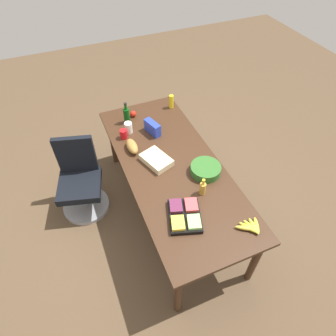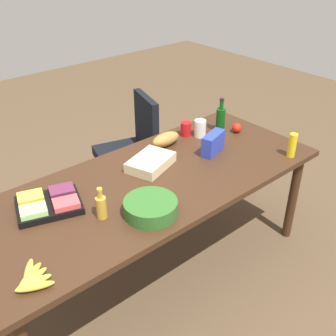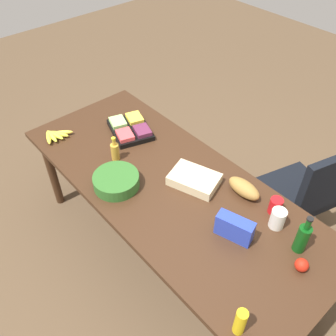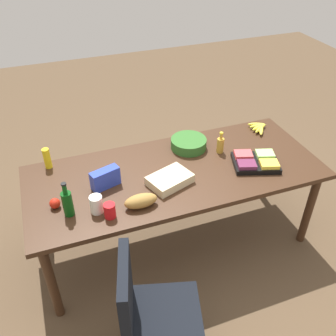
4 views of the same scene
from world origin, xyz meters
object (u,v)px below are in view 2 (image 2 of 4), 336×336
object	(u,v)px
chip_bag_blue	(213,144)
red_solo_cup	(186,129)
conference_table	(152,190)
mustard_bottle	(292,145)
office_chair	(131,159)
wine_bottle	(221,119)
dressing_bottle	(101,206)
fruit_platter	(49,204)
sheet_cake	(151,162)
salad_bowl	(151,207)
bread_loaf	(166,139)
apple_red	(237,128)
banana_bunch	(32,279)
mayo_jar	(200,128)

from	to	relation	value
chip_bag_blue	red_solo_cup	size ratio (longest dim) A/B	2.00
conference_table	mustard_bottle	distance (m)	1.04
office_chair	chip_bag_blue	xyz separation A→B (m)	(0.07, -0.95, 0.52)
wine_bottle	dressing_bottle	xyz separation A→B (m)	(-1.32, -0.34, -0.03)
conference_table	fruit_platter	size ratio (longest dim) A/B	5.51
wine_bottle	fruit_platter	world-z (taller)	wine_bottle
sheet_cake	conference_table	bearing A→B (deg)	-127.36
salad_bowl	bread_loaf	world-z (taller)	bread_loaf
bread_loaf	dressing_bottle	world-z (taller)	dressing_bottle
fruit_platter	red_solo_cup	size ratio (longest dim) A/B	3.90
office_chair	apple_red	xyz separation A→B (m)	(0.45, -0.83, 0.48)
mustard_bottle	banana_bunch	bearing A→B (deg)	178.00
sheet_cake	bread_loaf	bearing A→B (deg)	31.76
conference_table	chip_bag_blue	distance (m)	0.59
mustard_bottle	fruit_platter	bearing A→B (deg)	161.01
mayo_jar	apple_red	size ratio (longest dim) A/B	1.74
sheet_cake	dressing_bottle	world-z (taller)	dressing_bottle
conference_table	bread_loaf	size ratio (longest dim) A/B	9.85
office_chair	wine_bottle	distance (m)	0.98
sheet_cake	apple_red	bearing A→B (deg)	-1.48
sheet_cake	bread_loaf	distance (m)	0.33
wine_bottle	mayo_jar	bearing A→B (deg)	168.04
mayo_jar	salad_bowl	size ratio (longest dim) A/B	0.43
dressing_bottle	wine_bottle	bearing A→B (deg)	14.26
apple_red	fruit_platter	world-z (taller)	apple_red
mayo_jar	salad_bowl	world-z (taller)	mayo_jar
bread_loaf	mustard_bottle	bearing A→B (deg)	-51.26
apple_red	wine_bottle	xyz separation A→B (m)	(-0.08, 0.10, 0.07)
apple_red	salad_bowl	size ratio (longest dim) A/B	0.25
apple_red	chip_bag_blue	bearing A→B (deg)	-163.57
conference_table	wine_bottle	xyz separation A→B (m)	(0.87, 0.21, 0.18)
fruit_platter	bread_loaf	xyz separation A→B (m)	(1.02, 0.16, 0.02)
mustard_bottle	sheet_cake	size ratio (longest dim) A/B	0.55
fruit_platter	bread_loaf	bearing A→B (deg)	8.83
conference_table	mayo_jar	world-z (taller)	mayo_jar
wine_bottle	dressing_bottle	distance (m)	1.36
mayo_jar	apple_red	world-z (taller)	mayo_jar
mustard_bottle	sheet_cake	bearing A→B (deg)	147.96
red_solo_cup	sheet_cake	bearing A→B (deg)	-158.44
chip_bag_blue	bread_loaf	world-z (taller)	chip_bag_blue
conference_table	dressing_bottle	world-z (taller)	dressing_bottle
fruit_platter	banana_bunch	size ratio (longest dim) A/B	1.81
chip_bag_blue	sheet_cake	bearing A→B (deg)	163.70
mustard_bottle	bread_loaf	xyz separation A→B (m)	(-0.57, 0.70, -0.04)
chip_bag_blue	red_solo_cup	world-z (taller)	chip_bag_blue
bread_loaf	chip_bag_blue	bearing A→B (deg)	-59.43
office_chair	mustard_bottle	distance (m)	1.51
sheet_cake	banana_bunch	world-z (taller)	sheet_cake
salad_bowl	office_chair	bearing A→B (deg)	59.24
conference_table	chip_bag_blue	world-z (taller)	chip_bag_blue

